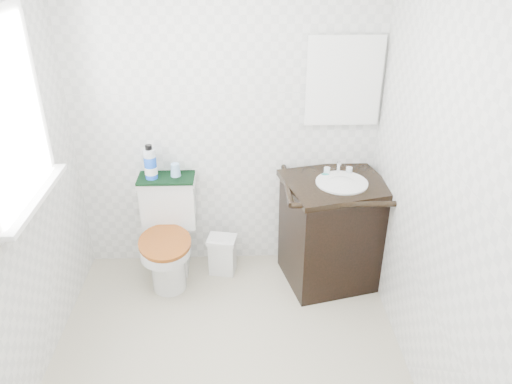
{
  "coord_description": "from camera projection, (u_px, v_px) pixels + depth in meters",
  "views": [
    {
      "loc": [
        0.1,
        -2.17,
        2.37
      ],
      "look_at": [
        0.2,
        0.75,
        0.83
      ],
      "focal_mm": 35.0,
      "sensor_mm": 36.0,
      "label": 1
    }
  ],
  "objects": [
    {
      "name": "wall_back",
      "position": [
        226.0,
        116.0,
        3.52
      ],
      "size": [
        2.4,
        0.0,
        2.4
      ],
      "primitive_type": "plane",
      "rotation": [
        1.57,
        0.0,
        0.0
      ],
      "color": "silver",
      "rests_on": "ground"
    },
    {
      "name": "toilet",
      "position": [
        169.0,
        238.0,
        3.7
      ],
      "size": [
        0.43,
        0.65,
        0.77
      ],
      "color": "silver",
      "rests_on": "floor"
    },
    {
      "name": "cup",
      "position": [
        175.0,
        170.0,
        3.6
      ],
      "size": [
        0.08,
        0.08,
        0.09
      ],
      "primitive_type": "cone",
      "color": "#86B2DC",
      "rests_on": "towel"
    },
    {
      "name": "towel",
      "position": [
        166.0,
        178.0,
        3.61
      ],
      "size": [
        0.41,
        0.22,
        0.02
      ],
      "primitive_type": "cube",
      "color": "black",
      "rests_on": "toilet"
    },
    {
      "name": "vanity",
      "position": [
        333.0,
        229.0,
        3.64
      ],
      "size": [
        0.81,
        0.73,
        0.92
      ],
      "color": "black",
      "rests_on": "floor"
    },
    {
      "name": "trash_bin",
      "position": [
        222.0,
        254.0,
        3.83
      ],
      "size": [
        0.24,
        0.21,
        0.31
      ],
      "color": "silver",
      "rests_on": "floor"
    },
    {
      "name": "window",
      "position": [
        5.0,
        115.0,
        2.48
      ],
      "size": [
        0.02,
        0.7,
        0.9
      ],
      "primitive_type": "cube",
      "color": "white",
      "rests_on": "wall_left"
    },
    {
      "name": "floor",
      "position": [
        227.0,
        371.0,
        3.02
      ],
      "size": [
        2.4,
        2.4,
        0.0
      ],
      "primitive_type": "plane",
      "color": "#B7B193",
      "rests_on": "ground"
    },
    {
      "name": "mirror",
      "position": [
        344.0,
        81.0,
        3.4
      ],
      "size": [
        0.5,
        0.02,
        0.6
      ],
      "primitive_type": "cube",
      "color": "silver",
      "rests_on": "wall_back"
    },
    {
      "name": "mouthwash_bottle",
      "position": [
        150.0,
        163.0,
        3.53
      ],
      "size": [
        0.09,
        0.09,
        0.25
      ],
      "color": "blue",
      "rests_on": "towel"
    },
    {
      "name": "wall_right",
      "position": [
        441.0,
        194.0,
        2.49
      ],
      "size": [
        0.0,
        2.4,
        2.4
      ],
      "primitive_type": "plane",
      "rotation": [
        1.57,
        0.0,
        -1.57
      ],
      "color": "silver",
      "rests_on": "ground"
    },
    {
      "name": "soap_bar",
      "position": [
        325.0,
        174.0,
        3.53
      ],
      "size": [
        0.07,
        0.04,
        0.02
      ],
      "primitive_type": "ellipsoid",
      "color": "#197974",
      "rests_on": "vanity"
    }
  ]
}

